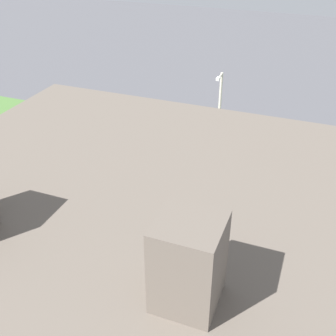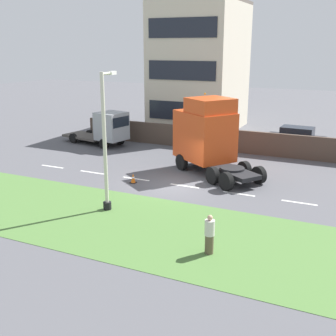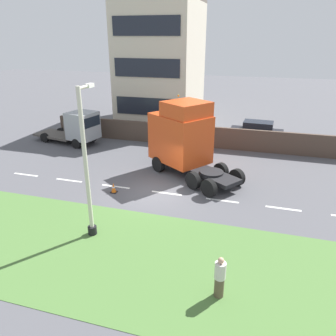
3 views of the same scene
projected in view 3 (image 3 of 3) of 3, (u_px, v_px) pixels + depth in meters
name	position (u px, v px, depth m)	size (l,w,h in m)	color
ground_plane	(155.00, 192.00, 19.04)	(120.00, 120.00, 0.00)	#515156
grass_verge	(110.00, 252.00, 13.70)	(7.00, 44.00, 0.01)	#4C7538
lane_markings	(167.00, 193.00, 18.86)	(0.16, 21.00, 0.00)	white
boundary_wall	(190.00, 135.00, 26.72)	(0.25, 24.00, 1.72)	#4C3D33
building_block	(162.00, 62.00, 33.07)	(9.02, 7.23, 12.90)	beige
lorry_cab	(183.00, 138.00, 20.91)	(5.70, 6.58, 4.85)	black
flatbed_truck	(79.00, 127.00, 26.77)	(3.16, 6.18, 2.76)	#999EA3
parked_car	(256.00, 134.00, 26.82)	(2.00, 4.30, 1.98)	black
lamp_post	(87.00, 174.00, 13.92)	(1.32, 0.40, 6.65)	black
pedestrian	(220.00, 278.00, 11.14)	(0.39, 0.39, 1.61)	brown
traffic_cone_lead	(114.00, 188.00, 18.86)	(0.36, 0.36, 0.58)	black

